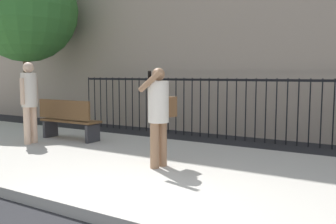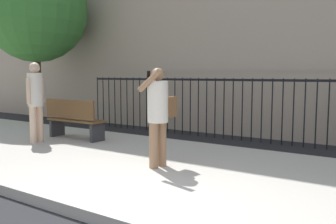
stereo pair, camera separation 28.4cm
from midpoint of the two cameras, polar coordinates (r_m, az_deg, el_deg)
name	(u,v)px [view 2 (the right image)]	position (r m, az deg, el deg)	size (l,w,h in m)	color
sidewalk	(203,176)	(5.90, 6.91, -10.00)	(28.00, 4.40, 0.15)	#B2ADA3
iron_fence	(277,102)	(9.15, 17.63, 1.44)	(12.03, 0.04, 1.60)	black
pedestrian_on_phone	(159,110)	(6.00, -0.08, 0.33)	(0.49, 0.68, 1.64)	#936B4C
pedestrian_walking	(36,97)	(8.66, -19.18, 2.28)	(0.38, 0.49, 1.81)	beige
street_bench	(74,118)	(8.89, -13.72, -0.97)	(1.60, 0.45, 0.95)	brown
street_tree_mid	(35,11)	(12.87, -19.50, 14.74)	(3.32, 3.32, 5.41)	#4C3823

